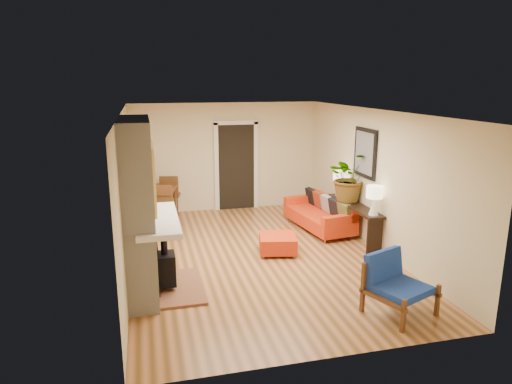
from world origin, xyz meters
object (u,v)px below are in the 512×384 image
console_table (355,212)px  houseplant (350,177)px  dining_table (163,195)px  ottoman (278,243)px  lamp_far (340,180)px  sofa (322,214)px  lamp_near (374,197)px  blue_chair (394,281)px

console_table → houseplant: (-0.01, 0.28, 0.65)m
dining_table → ottoman: bearing=-51.4°
ottoman → lamp_far: bearing=32.9°
sofa → lamp_near: lamp_near is taller
blue_chair → houseplant: size_ratio=1.00×
sofa → blue_chair: blue_chair is taller
dining_table → lamp_far: lamp_far is taller
console_table → houseplant: size_ratio=1.84×
console_table → houseplant: 0.71m
blue_chair → lamp_near: size_ratio=1.87×
blue_chair → houseplant: (0.75, 3.10, 0.79)m
blue_chair → console_table: (0.76, 2.82, 0.13)m
console_table → lamp_near: size_ratio=3.43×
ottoman → dining_table: (-1.95, 2.45, 0.43)m
lamp_near → lamp_far: size_ratio=1.00×
lamp_far → sofa: bearing=170.3°
sofa → lamp_near: 1.76m
dining_table → console_table: 4.20m
lamp_far → blue_chair: bearing=-102.1°
sofa → lamp_near: (0.36, -1.55, 0.74)m
blue_chair → dining_table: bearing=120.4°
console_table → blue_chair: bearing=-105.2°
dining_table → lamp_near: lamp_near is taller
dining_table → houseplant: 4.11m
ottoman → lamp_near: 1.94m
ottoman → lamp_near: bearing=-13.1°
console_table → lamp_far: lamp_far is taller
sofa → ottoman: bearing=-138.9°
blue_chair → lamp_far: 3.69m
console_table → lamp_far: 0.89m
sofa → lamp_far: (0.36, -0.06, 0.74)m
lamp_near → houseplant: bearing=90.6°
blue_chair → houseplant: 3.28m
lamp_near → blue_chair: bearing=-110.3°
sofa → console_table: (0.36, -0.80, 0.26)m
lamp_near → lamp_far: bearing=90.0°
sofa → houseplant: (0.35, -0.52, 0.91)m
ottoman → console_table: size_ratio=0.42×
dining_table → lamp_near: 4.64m
console_table → lamp_near: (0.00, -0.75, 0.49)m
ottoman → console_table: console_table is taller
ottoman → console_table: (1.69, 0.35, 0.38)m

